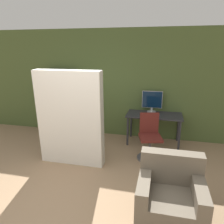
% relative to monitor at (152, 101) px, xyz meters
% --- Properties ---
extents(ground_plane, '(16.00, 16.00, 0.00)m').
position_rel_monitor_xyz_m(ground_plane, '(-1.04, -3.09, -1.00)').
color(ground_plane, '#937556').
extents(wall_back, '(8.00, 0.06, 2.70)m').
position_rel_monitor_xyz_m(wall_back, '(-1.04, 0.16, 0.35)').
color(wall_back, '#47592D').
rests_on(wall_back, ground).
extents(desk, '(1.29, 0.65, 0.72)m').
position_rel_monitor_xyz_m(desk, '(0.08, -0.20, -0.37)').
color(desk, '#2D2D33').
rests_on(desk, ground).
extents(monitor, '(0.49, 0.22, 0.52)m').
position_rel_monitor_xyz_m(monitor, '(0.00, 0.00, 0.00)').
color(monitor, '#B7B7BC').
rests_on(monitor, desk).
extents(office_chair, '(0.54, 0.54, 0.95)m').
position_rel_monitor_xyz_m(office_chair, '(0.04, -0.98, -0.62)').
color(office_chair, '#4C4C51').
rests_on(office_chair, ground).
extents(bookshelf, '(0.81, 0.28, 1.69)m').
position_rel_monitor_xyz_m(bookshelf, '(-2.46, 0.02, -0.20)').
color(bookshelf, '#2D2319').
rests_on(bookshelf, ground).
extents(mattress_near, '(1.28, 0.29, 1.86)m').
position_rel_monitor_xyz_m(mattress_near, '(-1.44, -1.57, -0.07)').
color(mattress_near, silver).
rests_on(mattress_near, ground).
extents(armchair, '(0.85, 0.80, 0.85)m').
position_rel_monitor_xyz_m(armchair, '(0.42, -2.63, -0.68)').
color(armchair, '#665B4C').
rests_on(armchair, ground).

